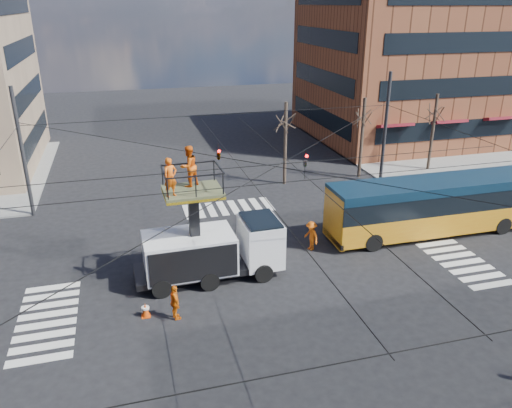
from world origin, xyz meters
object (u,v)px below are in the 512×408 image
at_px(utility_truck, 212,237).
at_px(worker_ground, 175,302).
at_px(flagger, 311,236).
at_px(city_bus, 436,205).
at_px(traffic_cone, 145,310).

bearing_deg(utility_truck, worker_ground, -126.49).
bearing_deg(flagger, city_bus, 75.29).
bearing_deg(city_bus, traffic_cone, -165.95).
height_order(city_bus, worker_ground, city_bus).
distance_m(worker_ground, flagger, 8.97).
distance_m(utility_truck, city_bus, 13.26).
distance_m(utility_truck, flagger, 5.92).
xyz_separation_m(worker_ground, flagger, (7.79, 4.45, 0.02)).
height_order(city_bus, traffic_cone, city_bus).
distance_m(utility_truck, worker_ground, 3.97).
xyz_separation_m(city_bus, flagger, (-7.55, -0.14, -0.91)).
height_order(worker_ground, flagger, flagger).
xyz_separation_m(utility_truck, city_bus, (13.17, 1.54, -0.37)).
bearing_deg(city_bus, flagger, -178.73).
bearing_deg(worker_ground, utility_truck, -47.89).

